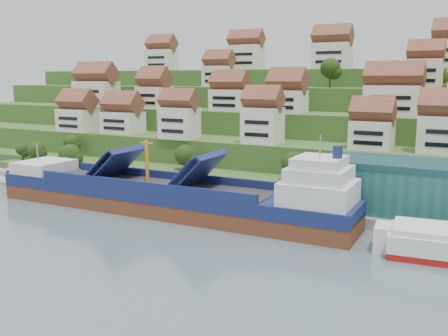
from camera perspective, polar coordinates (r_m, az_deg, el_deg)
The scene contains 9 objects.
ground at distance 102.15m, azimuth -3.50°, elevation -5.68°, with size 300.00×300.00×0.00m, color slate.
quay at distance 106.90m, azimuth 10.01°, elevation -4.48°, with size 180.00×14.00×2.20m, color gray.
pebble_beach at distance 148.10m, azimuth -20.40°, elevation -1.11°, with size 45.00×20.00×1.00m, color gray.
hillside at distance 194.82m, azimuth 12.74°, elevation 4.88°, with size 260.00×128.00×31.00m.
hillside_village at distance 150.83m, azimuth 9.76°, elevation 8.51°, with size 160.36×63.45×29.06m.
hillside_trees at distance 139.72m, azimuth 2.89°, elevation 5.24°, with size 140.04×62.33×31.11m.
flagpole at distance 101.56m, azimuth 8.21°, elevation -1.85°, with size 1.28×0.16×8.00m.
beach_huts at distance 148.51m, azimuth -21.31°, elevation -0.51°, with size 14.40×3.70×2.20m.
cargo_ship at distance 104.68m, azimuth -5.82°, elevation -3.39°, with size 81.31×14.20×18.02m.
Camera 1 is at (51.88, -83.44, 27.95)m, focal length 40.00 mm.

